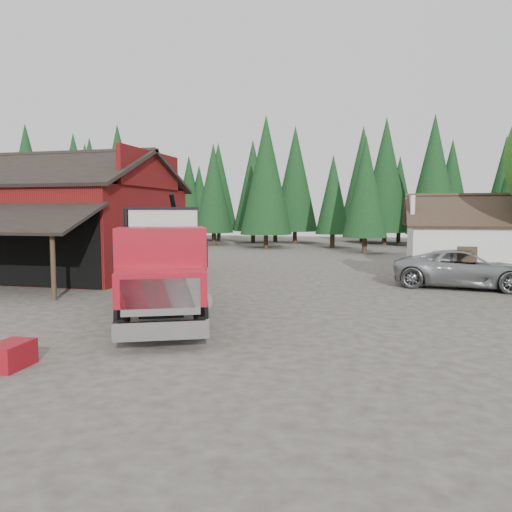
# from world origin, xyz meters

# --- Properties ---
(ground) EXTENTS (120.00, 120.00, 0.00)m
(ground) POSITION_xyz_m (0.00, 0.00, 0.00)
(ground) COLOR #413C33
(ground) RESTS_ON ground
(red_barn) EXTENTS (12.80, 13.63, 7.18)m
(red_barn) POSITION_xyz_m (-11.00, 9.90, 2.69)
(red_barn) COLOR maroon
(red_barn) RESTS_ON ground
(farmhouse) EXTENTS (8.60, 6.42, 4.65)m
(farmhouse) POSITION_xyz_m (13.00, 13.00, 1.67)
(farmhouse) COLOR silver
(farmhouse) RESTS_ON ground
(conifer_backdrop) EXTENTS (76.00, 16.00, 16.00)m
(conifer_backdrop) POSITION_xyz_m (0.00, 42.00, 0.00)
(conifer_backdrop) COLOR black
(conifer_backdrop) RESTS_ON ground
(near_pine_a) EXTENTS (4.40, 4.40, 11.40)m
(near_pine_a) POSITION_xyz_m (-22.00, 28.00, 6.39)
(near_pine_a) COLOR #382619
(near_pine_a) RESTS_ON ground
(near_pine_b) EXTENTS (3.96, 3.96, 10.40)m
(near_pine_b) POSITION_xyz_m (6.00, 30.00, 5.89)
(near_pine_b) COLOR #382619
(near_pine_b) RESTS_ON ground
(near_pine_d) EXTENTS (5.28, 5.28, 13.40)m
(near_pine_d) POSITION_xyz_m (-4.00, 34.00, 7.39)
(near_pine_d) COLOR #382619
(near_pine_d) RESTS_ON ground
(feed_truck) EXTENTS (6.38, 9.99, 4.42)m
(feed_truck) POSITION_xyz_m (0.04, 0.49, 2.06)
(feed_truck) COLOR black
(feed_truck) RESTS_ON ground
(silver_car) EXTENTS (7.06, 4.11, 1.85)m
(silver_car) POSITION_xyz_m (11.47, 10.00, 0.92)
(silver_car) COLOR #95989C
(silver_car) RESTS_ON ground
(equip_box) EXTENTS (0.76, 1.14, 0.60)m
(equip_box) POSITION_xyz_m (-0.85, -6.00, 0.30)
(equip_box) COLOR maroon
(equip_box) RESTS_ON ground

